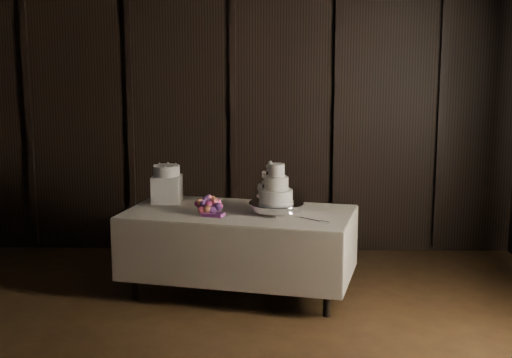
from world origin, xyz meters
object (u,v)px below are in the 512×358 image
object	(u,v)px
cake_stand	(276,208)
box_pedestal	(167,189)
wedding_cake	(273,188)
display_table	(239,248)
small_cake	(166,171)
bouquet	(208,206)

from	to	relation	value
cake_stand	box_pedestal	bearing A→B (deg)	157.90
wedding_cake	box_pedestal	xyz separation A→B (m)	(-1.00, 0.43, -0.10)
display_table	box_pedestal	size ratio (longest dim) A/B	8.35
box_pedestal	small_cake	distance (m)	0.17
display_table	box_pedestal	distance (m)	0.91
cake_stand	box_pedestal	xyz separation A→B (m)	(-1.02, 0.42, 0.08)
wedding_cake	box_pedestal	bearing A→B (deg)	179.89
wedding_cake	box_pedestal	distance (m)	1.09
display_table	bouquet	world-z (taller)	bouquet
cake_stand	box_pedestal	size ratio (longest dim) A/B	1.86
small_cake	box_pedestal	bearing A→B (deg)	0.00
display_table	wedding_cake	bearing A→B (deg)	0.51
cake_stand	wedding_cake	distance (m)	0.18
bouquet	box_pedestal	bearing A→B (deg)	133.80
cake_stand	wedding_cake	xyz separation A→B (m)	(-0.03, -0.01, 0.18)
display_table	wedding_cake	xyz separation A→B (m)	(0.30, -0.07, 0.57)
wedding_cake	bouquet	bearing A→B (deg)	-154.97
cake_stand	small_cake	bearing A→B (deg)	157.90
bouquet	box_pedestal	distance (m)	0.62
cake_stand	small_cake	distance (m)	1.13
display_table	wedding_cake	distance (m)	0.65
small_cake	wedding_cake	bearing A→B (deg)	-23.30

